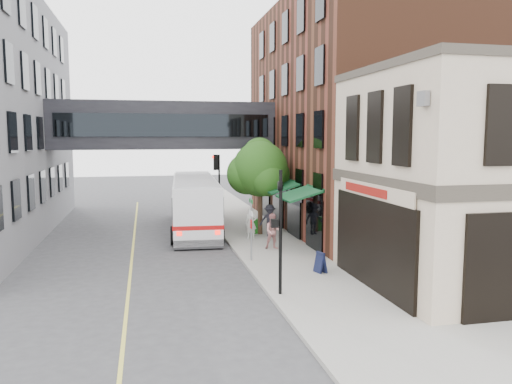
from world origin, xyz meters
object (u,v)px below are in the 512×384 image
pedestrian_b (273,231)px  sandwich_board (320,262)px  pedestrian_c (270,220)px  bus (195,201)px  pedestrian_a (251,223)px  newspaper_box (255,226)px

pedestrian_b → sandwich_board: (0.82, -4.71, -0.46)m
pedestrian_c → bus: bearing=148.1°
sandwich_board → bus: bearing=92.3°
pedestrian_a → sandwich_board: size_ratio=1.97×
pedestrian_c → sandwich_board: 7.88m
pedestrian_b → pedestrian_c: pedestrian_c is taller
pedestrian_b → newspaper_box: size_ratio=2.10×
pedestrian_a → pedestrian_b: 2.79m
bus → newspaper_box: bearing=-39.9°
bus → pedestrian_b: bearing=-64.6°
bus → pedestrian_b: bus is taller
sandwich_board → pedestrian_c: bearing=74.4°
bus → sandwich_board: size_ratio=13.56×
bus → pedestrian_c: (3.89, -3.74, -0.72)m
sandwich_board → newspaper_box: bearing=78.2°
pedestrian_a → pedestrian_c: (1.18, 0.42, 0.04)m
pedestrian_c → newspaper_box: pedestrian_c is taller
newspaper_box → pedestrian_b: bearing=-83.7°
newspaper_box → pedestrian_a: bearing=-105.0°
pedestrian_a → pedestrian_b: bearing=-61.7°
bus → sandwich_board: bus is taller
bus → pedestrian_b: size_ratio=6.66×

